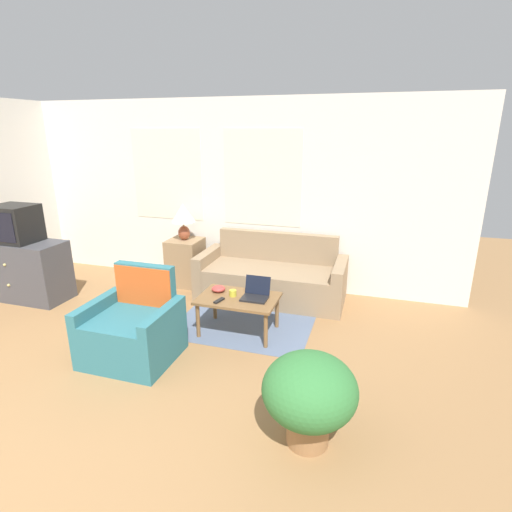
% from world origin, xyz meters
% --- Properties ---
extents(wall_back, '(6.80, 0.06, 2.60)m').
position_xyz_m(wall_back, '(-0.00, 4.06, 1.31)').
color(wall_back, white).
rests_on(wall_back, ground_plane).
extents(rug, '(1.56, 1.78, 0.01)m').
position_xyz_m(rug, '(0.80, 3.07, 0.00)').
color(rug, slate).
rests_on(rug, ground_plane).
extents(couch, '(1.94, 0.81, 0.84)m').
position_xyz_m(couch, '(0.90, 3.64, 0.27)').
color(couch, '#937A5B').
rests_on(couch, ground_plane).
extents(armchair, '(0.84, 0.73, 0.89)m').
position_xyz_m(armchair, '(-0.02, 1.79, 0.28)').
color(armchair, '#2D6B75').
rests_on(armchair, ground_plane).
extents(tv_dresser, '(1.18, 0.53, 0.79)m').
position_xyz_m(tv_dresser, '(-2.26, 2.63, 0.39)').
color(tv_dresser, '#424247').
rests_on(tv_dresser, ground_plane).
extents(television, '(0.53, 0.45, 0.48)m').
position_xyz_m(television, '(-2.26, 2.63, 1.03)').
color(television, black).
rests_on(television, tv_dresser).
extents(side_table, '(0.46, 0.46, 0.68)m').
position_xyz_m(side_table, '(-0.43, 3.73, 0.34)').
color(side_table, '#937551').
rests_on(side_table, ground_plane).
extents(table_lamp, '(0.34, 0.34, 0.52)m').
position_xyz_m(table_lamp, '(-0.43, 3.73, 1.02)').
color(table_lamp, brown).
rests_on(table_lamp, side_table).
extents(coffee_table, '(0.87, 0.57, 0.42)m').
position_xyz_m(coffee_table, '(0.80, 2.56, 0.37)').
color(coffee_table, brown).
rests_on(coffee_table, ground_plane).
extents(laptop, '(0.28, 0.26, 0.22)m').
position_xyz_m(laptop, '(0.99, 2.60, 0.47)').
color(laptop, black).
rests_on(laptop, coffee_table).
extents(cup_navy, '(0.08, 0.08, 0.07)m').
position_xyz_m(cup_navy, '(0.73, 2.57, 0.46)').
color(cup_navy, gold).
rests_on(cup_navy, coffee_table).
extents(snack_bowl, '(0.16, 0.16, 0.07)m').
position_xyz_m(snack_bowl, '(0.53, 2.65, 0.46)').
color(snack_bowl, '#B23D38').
rests_on(snack_bowl, coffee_table).
extents(tv_remote, '(0.08, 0.16, 0.02)m').
position_xyz_m(tv_remote, '(0.64, 2.39, 0.43)').
color(tv_remote, black).
rests_on(tv_remote, coffee_table).
extents(potted_plant, '(0.68, 0.68, 0.70)m').
position_xyz_m(potted_plant, '(1.84, 1.14, 0.42)').
color(potted_plant, '#996B42').
rests_on(potted_plant, ground_plane).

